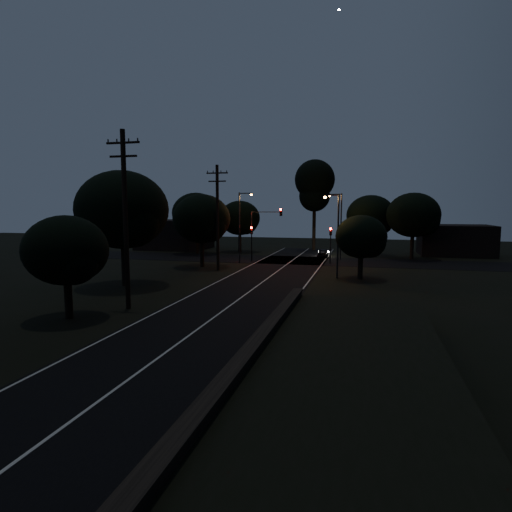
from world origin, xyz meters
The scene contains 23 objects.
ground centered at (0.00, 0.00, 0.00)m, with size 160.00×160.00×0.00m, color black.
road_surface centered at (0.00, 31.12, 0.01)m, with size 60.00×70.00×0.03m.
retaining_wall centered at (7.74, 3.00, 0.62)m, with size 6.93×26.00×1.60m.
utility_pole_mid centered at (-6.00, 15.00, 5.74)m, with size 2.20×0.30×11.00m.
utility_pole_far centered at (-6.00, 32.00, 5.48)m, with size 2.20×0.30×10.50m.
tree_left_b centered at (-7.84, 11.91, 3.82)m, with size 4.64×4.64×5.90m.
tree_left_c centered at (-10.24, 21.85, 5.99)m, with size 7.33×7.33×9.26m.
tree_left_d centered at (-8.28, 33.88, 5.01)m, with size 6.09×6.09×7.73m.
tree_far_nw centered at (-8.80, 49.88, 4.71)m, with size 5.75×5.75×7.28m.
tree_far_w centered at (-13.77, 45.87, 5.41)m, with size 6.52×6.52×8.32m.
tree_far_ne centered at (9.22, 49.87, 5.15)m, with size 6.29×6.29×7.95m.
tree_far_e centered at (14.23, 46.87, 5.27)m, with size 6.41×6.41×8.13m.
tree_right_a centered at (8.16, 29.91, 3.67)m, with size 4.46×4.46×5.67m.
tall_pine centered at (1.00, 55.00, 9.58)m, with size 5.85×5.85×13.30m.
building_left centered at (-20.00, 52.00, 2.20)m, with size 10.00×8.00×4.40m, color black.
building_right centered at (20.00, 53.00, 2.00)m, with size 9.00×7.00×4.00m, color black.
signal_left centered at (-4.60, 39.99, 2.84)m, with size 0.28×0.35×4.10m.
signal_right centered at (4.60, 39.99, 2.84)m, with size 0.28×0.35×4.10m.
signal_mast centered at (-2.91, 39.99, 4.34)m, with size 3.70×0.35×6.25m.
streetlight_a centered at (-5.31, 38.00, 4.64)m, with size 1.66×0.26×8.00m.
streetlight_b centered at (5.31, 44.00, 4.64)m, with size 1.66×0.26×8.00m.
streetlight_c centered at (5.83, 30.00, 4.35)m, with size 1.46×0.26×7.50m.
car centered at (3.20, 46.00, 0.54)m, with size 1.28×3.19×1.09m, color black.
Camera 1 is at (8.27, -8.55, 6.32)m, focal length 30.00 mm.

